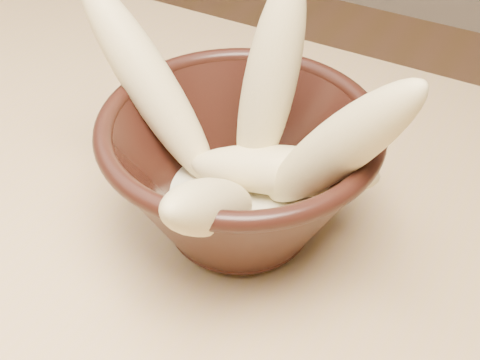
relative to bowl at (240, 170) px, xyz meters
name	(u,v)px	position (x,y,z in m)	size (l,w,h in m)	color
bowl	(240,170)	(0.00, 0.00, 0.00)	(0.21, 0.21, 0.12)	black
milk_puddle	(240,198)	(0.00, 0.00, -0.03)	(0.12, 0.12, 0.02)	beige
banana_upright	(269,85)	(0.01, 0.03, 0.06)	(0.04, 0.04, 0.18)	#D5C17E
banana_left	(149,83)	(-0.09, 0.01, 0.05)	(0.04, 0.04, 0.19)	#D5C17E
banana_right	(336,149)	(0.08, 0.00, 0.05)	(0.04, 0.04, 0.19)	#D5C17E
banana_across	(283,171)	(0.03, 0.01, 0.00)	(0.04, 0.04, 0.15)	#D5C17E
banana_front	(211,207)	(0.02, -0.07, 0.02)	(0.04, 0.04, 0.15)	#D5C17E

